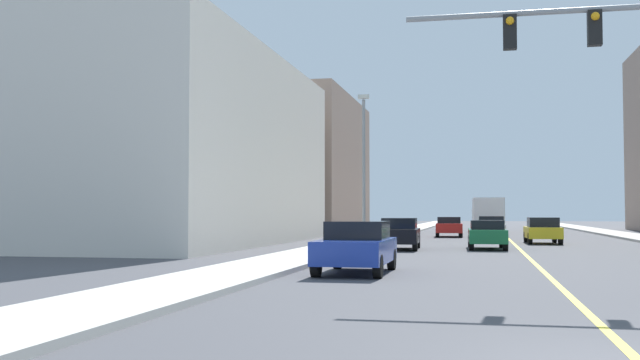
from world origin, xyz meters
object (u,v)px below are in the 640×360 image
Objects in this scene: delivery_truck at (487,214)px; car_green at (487,234)px; street_lamp at (364,161)px; car_silver at (491,227)px; car_black at (400,233)px; car_red at (449,226)px; car_yellow at (543,230)px; car_blue at (356,247)px.

car_green is at bearing -92.32° from delivery_truck.
street_lamp is 1.81× the size of car_green.
car_silver is 14.74m from delivery_truck.
car_black reaches higher than car_red.
car_black is at bearing -49.12° from street_lamp.
delivery_truck reaches higher than car_silver.
car_black is at bearing -132.64° from car_yellow.
car_green is at bearing -11.39° from street_lamp.
delivery_truck is at bearing 76.48° from street_lamp.
car_black is at bearing -165.67° from car_green.
street_lamp is at bearing -149.51° from car_yellow.
car_blue is 15.39m from car_green.
car_silver is 1.12× the size of car_yellow.
car_blue is (2.28, -16.14, -3.62)m from street_lamp.
delivery_truck is (4.12, 42.76, 0.81)m from car_blue.
car_blue is (-1.33, -32.31, 0.03)m from car_red.
car_red is 11.90m from car_yellow.
car_silver is 0.49× the size of delivery_truck.
car_silver is at bearing -91.38° from delivery_truck.
car_green is at bearing -91.85° from car_silver.
car_blue is 0.47× the size of delivery_truck.
car_silver is at bearing -58.60° from car_red.
car_blue is 42.97m from delivery_truck.
street_lamp is 16.97m from car_red.
street_lamp reaches higher than car_green.
car_blue is at bearing -98.72° from car_silver.
car_red is 1.14× the size of car_yellow.
car_red is 10.85m from delivery_truck.
car_green is 0.47× the size of delivery_truck.
car_black is at bearing -107.36° from car_silver.
delivery_truck reaches higher than car_green.
car_blue is at bearing 88.65° from car_black.
car_black is 0.95× the size of car_red.
car_silver reaches higher than car_black.
car_yellow is 21.16m from delivery_truck.
car_black is 0.47× the size of delivery_truck.
car_blue is 0.99× the size of car_green.
car_green is (3.82, 14.90, -0.05)m from car_blue.
car_silver and car_blue have the same top height.
car_blue is at bearing -81.95° from street_lamp.
delivery_truck is at bearing 87.69° from car_green.
car_blue is at bearing -97.22° from delivery_truck.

